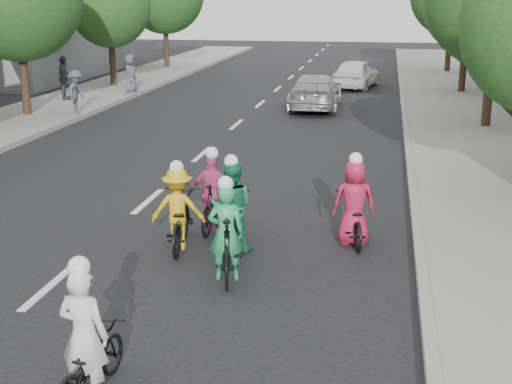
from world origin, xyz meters
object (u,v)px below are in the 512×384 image
(follow_car_lead, at_px, (316,92))
(follow_car_trail, at_px, (356,73))
(cyclist_0, at_px, (179,216))
(cyclist_4, at_px, (232,214))
(cyclist_3, at_px, (213,200))
(spectator_2, at_px, (131,74))
(cyclist_1, at_px, (88,353))
(spectator_1, at_px, (64,78))
(spectator_0, at_px, (76,92))
(cyclist_2, at_px, (227,242))
(cyclist_5, at_px, (354,212))

(follow_car_lead, height_order, follow_car_trail, follow_car_trail)
(cyclist_0, relative_size, follow_car_trail, 0.48)
(cyclist_0, distance_m, cyclist_4, 1.01)
(cyclist_3, height_order, spectator_2, spectator_2)
(cyclist_1, height_order, spectator_2, spectator_2)
(spectator_1, bearing_deg, cyclist_4, -158.61)
(spectator_0, bearing_deg, follow_car_lead, -69.44)
(follow_car_lead, bearing_deg, spectator_2, -15.02)
(follow_car_lead, bearing_deg, cyclist_1, 87.74)
(follow_car_trail, bearing_deg, cyclist_3, 95.53)
(cyclist_2, height_order, spectator_1, spectator_1)
(cyclist_0, bearing_deg, spectator_0, -67.80)
(cyclist_1, height_order, spectator_0, cyclist_1)
(cyclist_2, height_order, follow_car_trail, cyclist_2)
(cyclist_2, relative_size, cyclist_4, 1.04)
(cyclist_0, relative_size, spectator_0, 1.22)
(cyclist_1, bearing_deg, follow_car_lead, -85.49)
(cyclist_4, bearing_deg, cyclist_1, 79.78)
(spectator_0, bearing_deg, spectator_1, 28.13)
(cyclist_1, xyz_separation_m, cyclist_4, (0.61, 5.29, 0.11))
(cyclist_0, height_order, cyclist_5, cyclist_5)
(cyclist_1, distance_m, spectator_1, 24.14)
(cyclist_5, height_order, spectator_0, spectator_0)
(cyclist_2, bearing_deg, spectator_0, -68.99)
(spectator_1, bearing_deg, follow_car_lead, -100.19)
(cyclist_0, distance_m, cyclist_3, 1.14)
(cyclist_1, relative_size, follow_car_trail, 0.43)
(cyclist_0, distance_m, cyclist_5, 3.33)
(cyclist_2, relative_size, cyclist_5, 1.06)
(cyclist_1, relative_size, follow_car_lead, 0.37)
(cyclist_3, xyz_separation_m, cyclist_5, (2.82, -0.22, -0.02))
(spectator_0, bearing_deg, cyclist_4, -148.82)
(cyclist_2, relative_size, cyclist_3, 1.11)
(follow_car_lead, distance_m, follow_car_trail, 7.06)
(cyclist_3, relative_size, follow_car_trail, 0.41)
(cyclist_4, bearing_deg, follow_car_lead, -93.22)
(cyclist_5, relative_size, follow_car_lead, 0.37)
(cyclist_4, relative_size, follow_car_lead, 0.38)
(cyclist_2, xyz_separation_m, cyclist_3, (-0.81, 2.36, -0.00))
(follow_car_trail, height_order, spectator_0, spectator_0)
(follow_car_lead, xyz_separation_m, spectator_2, (-8.76, 2.18, 0.31))
(cyclist_1, distance_m, follow_car_trail, 29.17)
(cyclist_3, xyz_separation_m, follow_car_trail, (1.81, 22.84, 0.08))
(spectator_2, bearing_deg, spectator_0, 179.23)
(cyclist_3, distance_m, spectator_0, 14.65)
(cyclist_3, xyz_separation_m, spectator_1, (-10.38, 15.51, 0.45))
(cyclist_2, distance_m, follow_car_lead, 18.27)
(cyclist_3, bearing_deg, cyclist_0, 71.92)
(follow_car_trail, bearing_deg, cyclist_2, 97.78)
(cyclist_1, xyz_separation_m, spectator_0, (-8.29, 18.34, 0.40))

